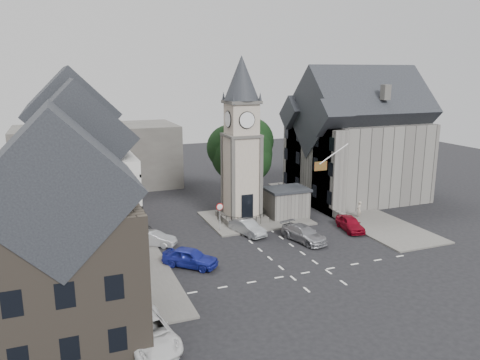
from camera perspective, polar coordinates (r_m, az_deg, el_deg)
name	(u,v)px	position (r m, az deg, el deg)	size (l,w,h in m)	color
ground	(276,247)	(40.68, 4.39, -8.20)	(120.00, 120.00, 0.00)	black
pavement_west	(118,243)	(42.84, -14.65, -7.39)	(6.00, 30.00, 0.14)	#595651
pavement_east	(342,208)	(52.98, 12.35, -3.30)	(6.00, 26.00, 0.14)	#595651
central_island	(255,218)	(48.10, 1.84, -4.66)	(10.00, 8.00, 0.16)	#595651
road_markings	(308,272)	(36.21, 8.26, -11.08)	(20.00, 8.00, 0.01)	silver
clock_tower	(242,141)	(45.70, 0.19, 4.76)	(4.86, 4.86, 16.25)	#4C4944
stone_shelter	(286,202)	(48.60, 5.67, -2.73)	(4.30, 3.30, 3.08)	#65615D
town_tree	(242,144)	(51.21, 0.19, 4.37)	(7.20, 7.20, 10.80)	black
warning_sign_post	(220,212)	(43.61, -2.49, -3.88)	(0.70, 0.19, 2.85)	black
terrace_pink	(71,154)	(50.69, -19.87, 3.05)	(8.10, 7.60, 12.80)	tan
terrace_cream	(75,168)	(42.82, -19.47, 1.34)	(8.10, 7.60, 12.80)	beige
terrace_tudor	(81,195)	(35.10, -18.85, -1.75)	(8.10, 7.60, 12.00)	silver
building_sw_stone	(62,254)	(26.73, -20.88, -8.41)	(8.60, 7.60, 10.40)	#4F453B
backdrop_west	(98,157)	(63.12, -16.93, 2.73)	(20.00, 10.00, 8.00)	#4C4944
east_building	(357,146)	(56.07, 14.02, 4.01)	(14.40, 11.40, 12.60)	#65615D
east_boundary_wall	(311,202)	(53.06, 8.65, -2.69)	(0.40, 16.00, 0.90)	#65615D
flagpole	(334,154)	(46.02, 11.37, 3.15)	(3.68, 0.10, 2.74)	white
car_west_blue	(190,257)	(36.78, -6.09, -9.36)	(1.76, 4.37, 1.49)	#1B2496
car_west_silver	(154,239)	(41.45, -10.39, -7.06)	(1.31, 3.77, 1.24)	#A8ABB0
car_west_grey	(126,228)	(44.62, -13.74, -5.69)	(2.22, 4.81, 1.34)	#333336
car_island_silver	(248,227)	(43.43, 0.94, -5.81)	(1.44, 4.12, 1.36)	#989DA1
car_island_east	(304,234)	(42.17, 7.79, -6.50)	(1.94, 4.78, 1.39)	gray
car_east_red	(350,223)	(45.73, 13.28, -5.18)	(1.61, 4.01, 1.37)	maroon
van_sw_white	(147,332)	(27.50, -11.23, -17.74)	(2.56, 5.55, 1.54)	white
pedestrian	(359,210)	(49.54, 14.31, -3.55)	(0.66, 0.43, 1.81)	#A99D8B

